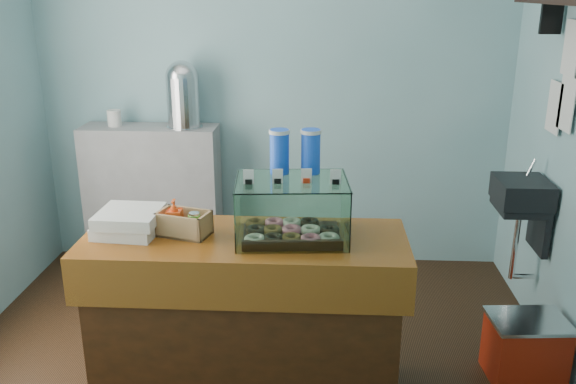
# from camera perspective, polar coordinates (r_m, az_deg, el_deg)

# --- Properties ---
(ground) EXTENTS (3.50, 3.50, 0.00)m
(ground) POSITION_cam_1_polar(r_m,az_deg,el_deg) (3.65, -3.26, -15.83)
(ground) COLOR black
(ground) RESTS_ON ground
(room_shell) EXTENTS (3.54, 3.04, 2.82)m
(room_shell) POSITION_cam_1_polar(r_m,az_deg,el_deg) (3.04, -3.34, 11.79)
(room_shell) COLOR #73A0A8
(room_shell) RESTS_ON ground
(counter) EXTENTS (1.60, 0.60, 0.90)m
(counter) POSITION_cam_1_polar(r_m,az_deg,el_deg) (3.20, -3.93, -11.60)
(counter) COLOR #47210D
(counter) RESTS_ON ground
(back_shelf) EXTENTS (1.00, 0.32, 1.10)m
(back_shelf) POSITION_cam_1_polar(r_m,az_deg,el_deg) (4.75, -12.45, -0.50)
(back_shelf) COLOR #949396
(back_shelf) RESTS_ON ground
(display_case) EXTENTS (0.57, 0.43, 0.51)m
(display_case) POSITION_cam_1_polar(r_m,az_deg,el_deg) (2.96, 0.35, -1.10)
(display_case) COLOR #361A10
(display_case) RESTS_ON counter
(condiment_crate) EXTENTS (0.28, 0.21, 0.18)m
(condiment_crate) POSITION_cam_1_polar(r_m,az_deg,el_deg) (3.05, -9.85, -2.83)
(condiment_crate) COLOR tan
(condiment_crate) RESTS_ON counter
(pastry_boxes) EXTENTS (0.32, 0.33, 0.12)m
(pastry_boxes) POSITION_cam_1_polar(r_m,az_deg,el_deg) (3.13, -14.61, -2.69)
(pastry_boxes) COLOR silver
(pastry_boxes) RESTS_ON counter
(coffee_urn) EXTENTS (0.26, 0.26, 0.48)m
(coffee_urn) POSITION_cam_1_polar(r_m,az_deg,el_deg) (4.47, -9.81, 9.13)
(coffee_urn) COLOR silver
(coffee_urn) RESTS_ON back_shelf
(red_cooler) EXTENTS (0.43, 0.35, 0.36)m
(red_cooler) POSITION_cam_1_polar(r_m,az_deg,el_deg) (3.70, 21.31, -13.44)
(red_cooler) COLOR red
(red_cooler) RESTS_ON ground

